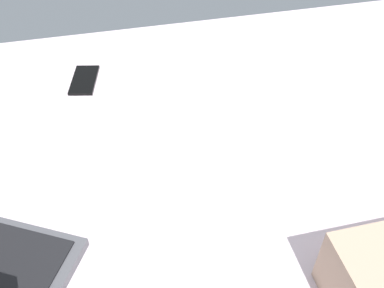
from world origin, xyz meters
The scene contains 2 objects.
bed_mattress centered at (0.00, 0.00, 9.00)cm, with size 180.00×140.00×18.00cm, color silver.
cell_phone centered at (35.78, -42.17, 18.40)cm, with size 6.80×14.00×0.80cm, color black.
Camera 1 is at (29.38, 65.73, 90.20)cm, focal length 40.60 mm.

